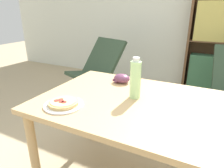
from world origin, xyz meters
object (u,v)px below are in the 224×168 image
object	(u,v)px
pizza_on_plate	(64,103)
bookshelf	(211,46)
drink_bottle	(135,79)
lounge_chair_near	(96,79)
grape_bunch	(122,78)

from	to	relation	value
pizza_on_plate	bookshelf	bearing A→B (deg)	74.09
bookshelf	drink_bottle	bearing A→B (deg)	-99.86
lounge_chair_near	grape_bunch	bearing A→B (deg)	-28.65
grape_bunch	bookshelf	bearing A→B (deg)	74.11
drink_bottle	lounge_chair_near	distance (m)	1.83
pizza_on_plate	bookshelf	world-z (taller)	bookshelf
pizza_on_plate	bookshelf	size ratio (longest dim) A/B	0.15
drink_bottle	bookshelf	size ratio (longest dim) A/B	0.17
grape_bunch	pizza_on_plate	bearing A→B (deg)	-105.99
grape_bunch	lounge_chair_near	distance (m)	1.52
lounge_chair_near	pizza_on_plate	bearing A→B (deg)	-43.65
lounge_chair_near	bookshelf	size ratio (longest dim) A/B	0.56
drink_bottle	lounge_chair_near	world-z (taller)	drink_bottle
pizza_on_plate	bookshelf	distance (m)	2.78
drink_bottle	grape_bunch	bearing A→B (deg)	131.12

